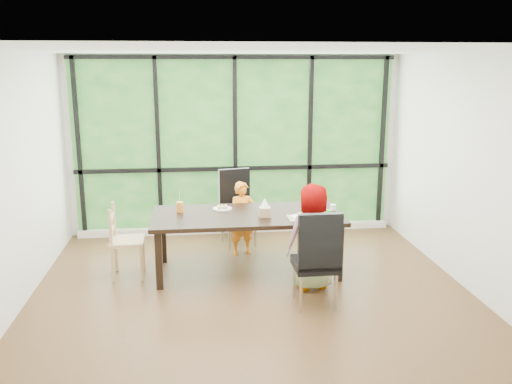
{
  "coord_description": "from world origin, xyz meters",
  "views": [
    {
      "loc": [
        -0.6,
        -5.84,
        2.56
      ],
      "look_at": [
        0.11,
        0.42,
        1.05
      ],
      "focal_mm": 37.64,
      "sensor_mm": 36.0,
      "label": 1
    }
  ],
  "objects_px": {
    "plate_far": "(222,209)",
    "tissue_box": "(265,212)",
    "chair_interior_leather": "(315,257)",
    "plate_near": "(300,217)",
    "chair_window_leather": "(238,208)",
    "dining_table": "(247,243)",
    "child_toddler": "(242,218)",
    "green_cup": "(329,214)",
    "white_mug": "(333,207)",
    "chair_end_beech": "(127,241)",
    "child_older": "(312,237)",
    "orange_cup": "(180,207)"
  },
  "relations": [
    {
      "from": "orange_cup",
      "to": "child_toddler",
      "type": "bearing_deg",
      "value": 29.13
    },
    {
      "from": "orange_cup",
      "to": "plate_far",
      "type": "bearing_deg",
      "value": 7.1
    },
    {
      "from": "dining_table",
      "to": "tissue_box",
      "type": "bearing_deg",
      "value": -34.66
    },
    {
      "from": "chair_window_leather",
      "to": "child_toddler",
      "type": "distance_m",
      "value": 0.41
    },
    {
      "from": "child_older",
      "to": "plate_far",
      "type": "xyz_separation_m",
      "value": [
        -0.98,
        0.86,
        0.14
      ]
    },
    {
      "from": "dining_table",
      "to": "child_older",
      "type": "bearing_deg",
      "value": -41.18
    },
    {
      "from": "orange_cup",
      "to": "white_mug",
      "type": "relative_size",
      "value": 1.7
    },
    {
      "from": "dining_table",
      "to": "chair_window_leather",
      "type": "distance_m",
      "value": 1.07
    },
    {
      "from": "child_toddler",
      "to": "child_older",
      "type": "relative_size",
      "value": 0.82
    },
    {
      "from": "dining_table",
      "to": "plate_far",
      "type": "bearing_deg",
      "value": 139.07
    },
    {
      "from": "chair_end_beech",
      "to": "tissue_box",
      "type": "relative_size",
      "value": 6.61
    },
    {
      "from": "chair_interior_leather",
      "to": "plate_near",
      "type": "bearing_deg",
      "value": -89.77
    },
    {
      "from": "plate_far",
      "to": "tissue_box",
      "type": "relative_size",
      "value": 1.78
    },
    {
      "from": "plate_near",
      "to": "orange_cup",
      "type": "height_order",
      "value": "orange_cup"
    },
    {
      "from": "child_toddler",
      "to": "tissue_box",
      "type": "relative_size",
      "value": 7.45
    },
    {
      "from": "chair_window_leather",
      "to": "chair_interior_leather",
      "type": "distance_m",
      "value": 2.2
    },
    {
      "from": "plate_near",
      "to": "green_cup",
      "type": "height_order",
      "value": "green_cup"
    },
    {
      "from": "chair_window_leather",
      "to": "white_mug",
      "type": "distance_m",
      "value": 1.53
    },
    {
      "from": "chair_window_leather",
      "to": "plate_far",
      "type": "xyz_separation_m",
      "value": [
        -0.27,
        -0.8,
        0.22
      ]
    },
    {
      "from": "plate_near",
      "to": "green_cup",
      "type": "xyz_separation_m",
      "value": [
        0.34,
        -0.07,
        0.04
      ]
    },
    {
      "from": "chair_end_beech",
      "to": "orange_cup",
      "type": "relative_size",
      "value": 7.02
    },
    {
      "from": "chair_interior_leather",
      "to": "orange_cup",
      "type": "relative_size",
      "value": 8.43
    },
    {
      "from": "child_older",
      "to": "tissue_box",
      "type": "height_order",
      "value": "child_older"
    },
    {
      "from": "chair_interior_leather",
      "to": "plate_far",
      "type": "relative_size",
      "value": 4.46
    },
    {
      "from": "plate_far",
      "to": "plate_near",
      "type": "distance_m",
      "value": 1.03
    },
    {
      "from": "dining_table",
      "to": "plate_far",
      "type": "xyz_separation_m",
      "value": [
        -0.29,
        0.25,
        0.38
      ]
    },
    {
      "from": "chair_interior_leather",
      "to": "child_older",
      "type": "relative_size",
      "value": 0.87
    },
    {
      "from": "child_older",
      "to": "plate_near",
      "type": "distance_m",
      "value": 0.41
    },
    {
      "from": "child_toddler",
      "to": "white_mug",
      "type": "bearing_deg",
      "value": -39.97
    },
    {
      "from": "chair_end_beech",
      "to": "green_cup",
      "type": "xyz_separation_m",
      "value": [
        2.44,
        -0.31,
        0.35
      ]
    },
    {
      "from": "dining_table",
      "to": "chair_end_beech",
      "type": "relative_size",
      "value": 2.59
    },
    {
      "from": "chair_interior_leather",
      "to": "chair_end_beech",
      "type": "height_order",
      "value": "chair_interior_leather"
    },
    {
      "from": "child_toddler",
      "to": "white_mug",
      "type": "xyz_separation_m",
      "value": [
        1.1,
        -0.6,
        0.28
      ]
    },
    {
      "from": "child_toddler",
      "to": "plate_near",
      "type": "relative_size",
      "value": 4.82
    },
    {
      "from": "chair_end_beech",
      "to": "child_toddler",
      "type": "height_order",
      "value": "child_toddler"
    },
    {
      "from": "green_cup",
      "to": "white_mug",
      "type": "distance_m",
      "value": 0.36
    },
    {
      "from": "chair_window_leather",
      "to": "white_mug",
      "type": "bearing_deg",
      "value": -54.66
    },
    {
      "from": "child_older",
      "to": "green_cup",
      "type": "xyz_separation_m",
      "value": [
        0.28,
        0.31,
        0.18
      ]
    },
    {
      "from": "plate_far",
      "to": "tissue_box",
      "type": "xyz_separation_m",
      "value": [
        0.49,
        -0.39,
        0.05
      ]
    },
    {
      "from": "white_mug",
      "to": "green_cup",
      "type": "bearing_deg",
      "value": -111.51
    },
    {
      "from": "plate_far",
      "to": "chair_interior_leather",
      "type": "bearing_deg",
      "value": -54.52
    },
    {
      "from": "chair_window_leather",
      "to": "chair_interior_leather",
      "type": "height_order",
      "value": "same"
    },
    {
      "from": "chair_end_beech",
      "to": "child_older",
      "type": "height_order",
      "value": "child_older"
    },
    {
      "from": "child_toddler",
      "to": "white_mug",
      "type": "height_order",
      "value": "child_toddler"
    },
    {
      "from": "orange_cup",
      "to": "green_cup",
      "type": "xyz_separation_m",
      "value": [
        1.79,
        -0.48,
        -0.01
      ]
    },
    {
      "from": "plate_near",
      "to": "tissue_box",
      "type": "distance_m",
      "value": 0.43
    },
    {
      "from": "chair_interior_leather",
      "to": "chair_end_beech",
      "type": "bearing_deg",
      "value": -27.13
    },
    {
      "from": "white_mug",
      "to": "child_toddler",
      "type": "bearing_deg",
      "value": 151.25
    },
    {
      "from": "white_mug",
      "to": "child_older",
      "type": "bearing_deg",
      "value": -122.23
    },
    {
      "from": "green_cup",
      "to": "tissue_box",
      "type": "bearing_deg",
      "value": 168.86
    }
  ]
}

